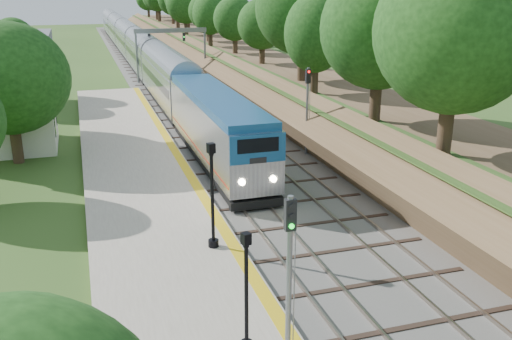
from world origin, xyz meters
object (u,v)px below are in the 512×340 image
object	(u,v)px
train	(136,49)
signal_platform	(289,264)
lamppost_far	(212,202)
signal_gantry	(171,40)
lamppost_mid	(246,299)
signal_farside	(307,102)

from	to	relation	value
train	signal_platform	distance (m)	70.03
lamppost_far	signal_platform	distance (m)	8.47
signal_gantry	lamppost_far	xyz separation A→B (m)	(-5.68, -45.47, -2.37)
lamppost_mid	signal_farside	distance (m)	22.45
lamppost_far	signal_farside	size ratio (longest dim) A/B	0.79
signal_gantry	signal_farside	distance (m)	33.08
signal_farside	lamppost_far	bearing A→B (deg)	-126.69
signal_gantry	signal_platform	bearing A→B (deg)	-95.70
signal_gantry	signal_farside	bearing A→B (deg)	-83.52
signal_gantry	train	bearing A→B (deg)	98.72
signal_gantry	lamppost_mid	world-z (taller)	signal_gantry
train	signal_platform	xyz separation A→B (m)	(-2.90, -69.96, 1.45)
lamppost_far	signal_platform	xyz separation A→B (m)	(0.30, -8.38, 1.22)
lamppost_far	signal_platform	size ratio (longest dim) A/B	0.86
lamppost_far	lamppost_mid	bearing A→B (deg)	-95.20
train	lamppost_mid	size ratio (longest dim) A/B	29.83
signal_platform	lamppost_far	bearing A→B (deg)	92.08
lamppost_mid	lamppost_far	bearing A→B (deg)	84.80
lamppost_far	signal_farside	world-z (taller)	signal_farside
lamppost_mid	signal_platform	bearing A→B (deg)	-45.65
train	signal_farside	bearing A→B (deg)	-82.78
train	signal_farside	distance (m)	49.37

